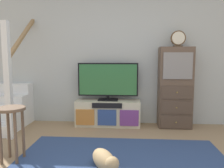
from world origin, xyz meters
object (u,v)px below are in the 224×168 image
(television, at_px, (108,81))
(media_console, at_px, (108,113))
(bar_stool_near, at_px, (11,121))
(desk_clock, at_px, (178,39))
(side_cabinet, at_px, (175,88))
(dog, at_px, (105,160))

(television, bearing_deg, media_console, -90.00)
(bar_stool_near, bearing_deg, desk_clock, 33.87)
(desk_clock, distance_m, bar_stool_near, 2.93)
(media_console, xyz_separation_m, side_cabinet, (1.21, 0.01, 0.48))
(dog, bearing_deg, desk_clock, 56.19)
(side_cabinet, relative_size, desk_clock, 5.11)
(dog, bearing_deg, side_cabinet, 56.98)
(media_console, relative_size, dog, 2.40)
(media_console, distance_m, television, 0.60)
(side_cabinet, height_order, desk_clock, desk_clock)
(media_console, relative_size, television, 1.07)
(television, relative_size, desk_clock, 3.90)
(television, xyz_separation_m, desk_clock, (1.23, -0.03, 0.75))
(media_console, xyz_separation_m, desk_clock, (1.23, -0.00, 1.35))
(media_console, xyz_separation_m, bar_stool_near, (-1.03, -1.52, 0.27))
(side_cabinet, xyz_separation_m, desk_clock, (0.02, -0.02, 0.86))
(television, height_order, dog, television)
(desk_clock, xyz_separation_m, dog, (-1.12, -1.67, -1.47))
(side_cabinet, height_order, dog, side_cabinet)
(side_cabinet, xyz_separation_m, bar_stool_near, (-2.24, -1.53, -0.22))
(media_console, height_order, desk_clock, desk_clock)
(television, bearing_deg, dog, -86.11)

